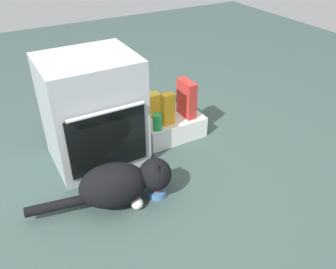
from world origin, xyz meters
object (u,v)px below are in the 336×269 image
pantry_cabinet (170,125)px  soda_can (157,122)px  juice_carton (168,109)px  oven (93,111)px  cat (122,183)px  snack_bag (152,105)px  cereal_box (187,98)px  food_bowl (157,191)px

pantry_cabinet → soda_can: soda_can is taller
juice_carton → soda_can: (-0.11, -0.03, -0.06)m
oven → juice_carton: size_ratio=3.10×
pantry_cabinet → cat: (-0.62, -0.52, 0.07)m
snack_bag → soda_can: (-0.06, -0.20, -0.03)m
cat → cereal_box: (0.74, 0.48, 0.15)m
oven → snack_bag: size_ratio=4.13×
cereal_box → soda_can: cereal_box is taller
juice_carton → pantry_cabinet: bearing=52.2°
pantry_cabinet → soda_can: bearing=-145.2°
oven → snack_bag: 0.50m
cat → cereal_box: bearing=45.1°
pantry_cabinet → cereal_box: (0.12, -0.04, 0.22)m
cereal_box → juice_carton: bearing=-166.7°
cat → food_bowl: bearing=0.0°
oven → pantry_cabinet: size_ratio=1.59×
oven → food_bowl: 0.68m
oven → pantry_cabinet: oven is taller
cat → oven: bearing=98.8°
cereal_box → snack_bag: bearing=151.4°
oven → food_bowl: bearing=-72.4°
pantry_cabinet → food_bowl: pantry_cabinet is taller
food_bowl → soda_can: (0.24, 0.45, 0.19)m
pantry_cabinet → juice_carton: size_ratio=1.95×
cereal_box → food_bowl: bearing=-135.4°
oven → pantry_cabinet: (0.59, 0.01, -0.29)m
juice_carton → soda_can: size_ratio=2.00×
juice_carton → soda_can: 0.13m
oven → cat: size_ratio=0.88×
snack_bag → pantry_cabinet: bearing=-36.0°
food_bowl → soda_can: bearing=61.7°
cereal_box → soda_can: bearing=-165.1°
pantry_cabinet → food_bowl: size_ratio=4.07×
food_bowl → cat: size_ratio=0.14×
pantry_cabinet → cat: 0.82m
snack_bag → juice_carton: bearing=-74.7°
cat → cereal_box: cereal_box is taller
pantry_cabinet → cereal_box: 0.25m
juice_carton → food_bowl: bearing=-125.8°
cat → snack_bag: (0.51, 0.61, 0.10)m
cat → pantry_cabinet: bearing=52.2°
juice_carton → cereal_box: bearing=13.3°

